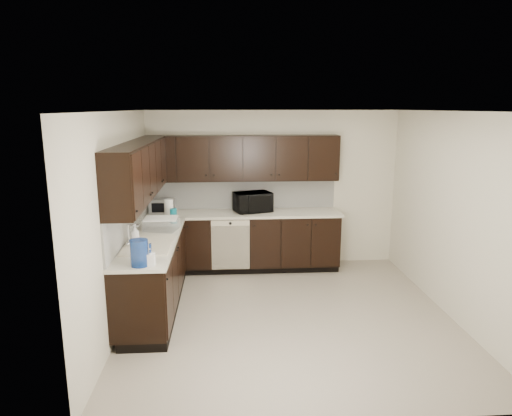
{
  "coord_description": "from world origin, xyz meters",
  "views": [
    {
      "loc": [
        -0.74,
        -5.24,
        2.55
      ],
      "look_at": [
        -0.36,
        0.6,
        1.25
      ],
      "focal_mm": 32.0,
      "sensor_mm": 36.0,
      "label": 1
    }
  ],
  "objects_px": {
    "storage_bin": "(161,224)",
    "blue_pitcher": "(139,253)",
    "toaster_oven": "(162,206)",
    "sink": "(149,251)",
    "microwave": "(253,202)"
  },
  "relations": [
    {
      "from": "toaster_oven",
      "to": "blue_pitcher",
      "type": "height_order",
      "value": "blue_pitcher"
    },
    {
      "from": "sink",
      "to": "microwave",
      "type": "xyz_separation_m",
      "value": [
        1.34,
        1.74,
        0.21
      ]
    },
    {
      "from": "sink",
      "to": "toaster_oven",
      "type": "bearing_deg",
      "value": 92.27
    },
    {
      "from": "sink",
      "to": "storage_bin",
      "type": "distance_m",
      "value": 0.73
    },
    {
      "from": "storage_bin",
      "to": "toaster_oven",
      "type": "bearing_deg",
      "value": 97.0
    },
    {
      "from": "storage_bin",
      "to": "blue_pitcher",
      "type": "distance_m",
      "value": 1.41
    },
    {
      "from": "microwave",
      "to": "blue_pitcher",
      "type": "height_order",
      "value": "microwave"
    },
    {
      "from": "toaster_oven",
      "to": "storage_bin",
      "type": "height_order",
      "value": "toaster_oven"
    },
    {
      "from": "sink",
      "to": "storage_bin",
      "type": "xyz_separation_m",
      "value": [
        0.06,
        0.72,
        0.14
      ]
    },
    {
      "from": "sink",
      "to": "toaster_oven",
      "type": "height_order",
      "value": "sink"
    },
    {
      "from": "microwave",
      "to": "sink",
      "type": "bearing_deg",
      "value": -145.56
    },
    {
      "from": "toaster_oven",
      "to": "storage_bin",
      "type": "xyz_separation_m",
      "value": [
        0.13,
        -1.02,
        -0.03
      ]
    },
    {
      "from": "microwave",
      "to": "storage_bin",
      "type": "bearing_deg",
      "value": -159.51
    },
    {
      "from": "sink",
      "to": "storage_bin",
      "type": "relative_size",
      "value": 2.02
    },
    {
      "from": "sink",
      "to": "toaster_oven",
      "type": "distance_m",
      "value": 1.75
    }
  ]
}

